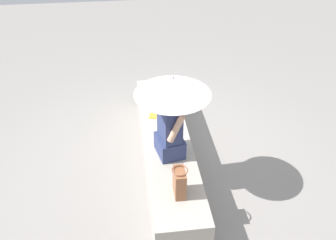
{
  "coord_description": "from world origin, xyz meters",
  "views": [
    {
      "loc": [
        -3.66,
        0.44,
        3.23
      ],
      "look_at": [
        -0.17,
        -0.0,
        0.79
      ],
      "focal_mm": 40.06,
      "sensor_mm": 36.0,
      "label": 1
    }
  ],
  "objects_px": {
    "person_seated": "(170,126)",
    "parasol": "(173,86)",
    "tote_bag_canvas": "(154,90)",
    "handbag_black": "(179,182)",
    "magazine": "(158,113)"
  },
  "relations": [
    {
      "from": "tote_bag_canvas",
      "to": "parasol",
      "type": "bearing_deg",
      "value": -176.59
    },
    {
      "from": "person_seated",
      "to": "parasol",
      "type": "height_order",
      "value": "parasol"
    },
    {
      "from": "person_seated",
      "to": "magazine",
      "type": "xyz_separation_m",
      "value": [
        0.84,
        0.05,
        -0.38
      ]
    },
    {
      "from": "parasol",
      "to": "handbag_black",
      "type": "relative_size",
      "value": 3.24
    },
    {
      "from": "person_seated",
      "to": "handbag_black",
      "type": "xyz_separation_m",
      "value": [
        -0.65,
        -0.01,
        -0.23
      ]
    },
    {
      "from": "person_seated",
      "to": "magazine",
      "type": "relative_size",
      "value": 3.21
    },
    {
      "from": "person_seated",
      "to": "magazine",
      "type": "distance_m",
      "value": 0.92
    },
    {
      "from": "handbag_black",
      "to": "tote_bag_canvas",
      "type": "distance_m",
      "value": 1.89
    },
    {
      "from": "tote_bag_canvas",
      "to": "handbag_black",
      "type": "bearing_deg",
      "value": -177.79
    },
    {
      "from": "parasol",
      "to": "magazine",
      "type": "distance_m",
      "value": 1.3
    },
    {
      "from": "person_seated",
      "to": "tote_bag_canvas",
      "type": "bearing_deg",
      "value": 2.81
    },
    {
      "from": "parasol",
      "to": "handbag_black",
      "type": "bearing_deg",
      "value": 179.51
    },
    {
      "from": "handbag_black",
      "to": "magazine",
      "type": "distance_m",
      "value": 1.5
    },
    {
      "from": "person_seated",
      "to": "handbag_black",
      "type": "relative_size",
      "value": 2.78
    },
    {
      "from": "handbag_black",
      "to": "magazine",
      "type": "height_order",
      "value": "handbag_black"
    }
  ]
}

